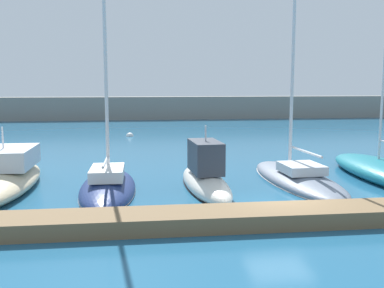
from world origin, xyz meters
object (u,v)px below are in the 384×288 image
(motorboat_sand_nearest, at_px, (0,177))
(sailboat_navy_second, at_px, (108,186))
(motorboat_ivory_third, at_px, (205,177))
(mooring_buoy_white, at_px, (130,136))
(sailboat_slate_fourth, at_px, (297,177))

(motorboat_sand_nearest, xyz_separation_m, sailboat_navy_second, (5.15, -1.13, -0.29))
(motorboat_sand_nearest, bearing_deg, sailboat_navy_second, -102.43)
(motorboat_sand_nearest, xyz_separation_m, motorboat_ivory_third, (9.74, -1.15, -0.01))
(sailboat_navy_second, bearing_deg, motorboat_sand_nearest, 78.18)
(mooring_buoy_white, bearing_deg, motorboat_ivory_third, -79.84)
(motorboat_sand_nearest, height_order, motorboat_ivory_third, motorboat_ivory_third)
(motorboat_sand_nearest, relative_size, motorboat_ivory_third, 1.34)
(motorboat_ivory_third, distance_m, mooring_buoy_white, 21.97)
(motorboat_sand_nearest, distance_m, sailboat_navy_second, 5.28)
(motorboat_sand_nearest, relative_size, sailboat_navy_second, 0.65)
(sailboat_navy_second, distance_m, sailboat_slate_fourth, 9.52)
(motorboat_sand_nearest, distance_m, mooring_buoy_white, 21.30)
(motorboat_sand_nearest, relative_size, mooring_buoy_white, 14.15)
(motorboat_sand_nearest, height_order, sailboat_slate_fourth, sailboat_slate_fourth)
(motorboat_sand_nearest, bearing_deg, mooring_buoy_white, -16.06)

